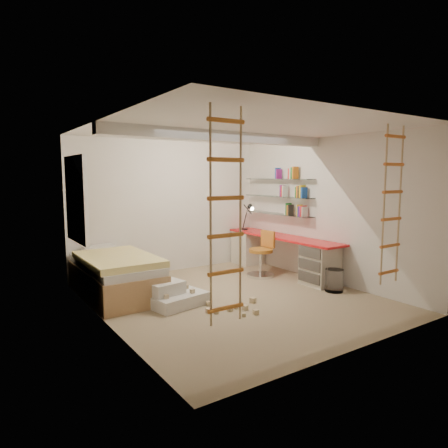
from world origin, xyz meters
TOP-DOWN VIEW (x-y plane):
  - floor at (0.00, 0.00)m, footprint 4.50×4.50m
  - ceiling_beam at (0.00, 0.30)m, footprint 4.00×0.18m
  - window_frame at (-1.97, 1.50)m, footprint 0.06×1.15m
  - window_blind at (-1.93, 1.50)m, footprint 0.02×1.00m
  - rope_ladder_left at (-1.35, -1.75)m, footprint 0.41×0.04m
  - rope_ladder_right at (1.35, -1.75)m, footprint 0.41×0.04m
  - waste_bin at (1.61, -0.59)m, footprint 0.30×0.30m
  - desk at (1.72, 0.86)m, footprint 0.56×2.80m
  - shelves at (1.87, 1.13)m, footprint 0.25×1.80m
  - bed at (-1.48, 1.23)m, footprint 1.02×2.00m
  - task_lamp at (1.67, 1.82)m, footprint 0.14×0.36m
  - swivel_chair at (1.24, 0.86)m, footprint 0.56×0.56m
  - play_platform at (-0.94, 0.27)m, footprint 0.92×0.78m
  - toy_blocks at (-0.58, -0.16)m, footprint 1.32×1.18m
  - books at (1.87, 1.13)m, footprint 0.14×0.64m

SIDE VIEW (x-z plane):
  - floor at x=0.00m, z-range 0.00..0.00m
  - play_platform at x=-0.94m, z-range -0.04..0.32m
  - toy_blocks at x=-0.58m, z-range -0.14..0.49m
  - waste_bin at x=1.61m, z-range 0.00..0.38m
  - swivel_chair at x=1.24m, z-range -0.11..0.76m
  - bed at x=-1.48m, z-range -0.02..0.67m
  - desk at x=1.72m, z-range 0.03..0.78m
  - task_lamp at x=1.67m, z-range 0.85..1.42m
  - shelves at x=1.87m, z-range 1.14..1.86m
  - rope_ladder_left at x=-1.35m, z-range 0.45..2.58m
  - rope_ladder_right at x=1.35m, z-range 0.45..2.58m
  - window_frame at x=-1.97m, z-range 0.88..2.23m
  - window_blind at x=-1.93m, z-range 0.95..2.15m
  - books at x=1.87m, z-range 1.12..2.04m
  - ceiling_beam at x=0.00m, z-range 2.44..2.60m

